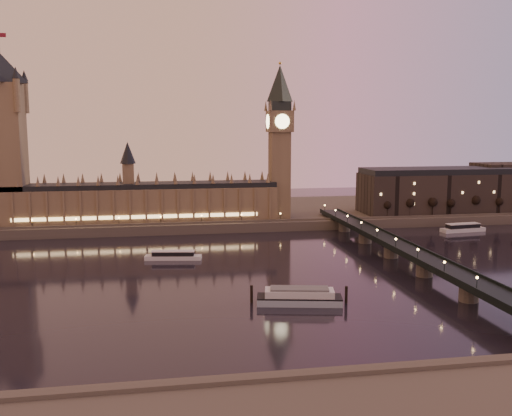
{
  "coord_description": "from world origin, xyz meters",
  "views": [
    {
      "loc": [
        -26.58,
        -255.57,
        68.14
      ],
      "look_at": [
        23.18,
        35.0,
        25.52
      ],
      "focal_mm": 40.0,
      "sensor_mm": 36.0,
      "label": 1
    }
  ],
  "objects": [
    {
      "name": "far_embankment",
      "position": [
        30.0,
        165.0,
        3.0
      ],
      "size": [
        560.0,
        130.0,
        6.0
      ],
      "primitive_type": "cube",
      "color": "#423D35",
      "rests_on": "ground"
    },
    {
      "name": "bare_tree_4",
      "position": [
        192.21,
        109.0,
        15.16
      ],
      "size": [
        6.04,
        6.04,
        12.27
      ],
      "color": "black",
      "rests_on": "ground"
    },
    {
      "name": "cruise_boat_a",
      "position": [
        -20.25,
        33.68,
        2.03
      ],
      "size": [
        29.41,
        10.55,
        4.61
      ],
      "rotation": [
        0.0,
        0.0,
        -0.15
      ],
      "color": "silver",
      "rests_on": "ground"
    },
    {
      "name": "moored_barge",
      "position": [
        25.71,
        -49.25,
        2.92
      ],
      "size": [
        36.94,
        15.53,
        6.91
      ],
      "rotation": [
        0.0,
        0.0,
        -0.2
      ],
      "color": "#93A8BB",
      "rests_on": "ground"
    },
    {
      "name": "bare_tree_1",
      "position": [
        141.9,
        109.0,
        15.16
      ],
      "size": [
        6.04,
        6.04,
        12.27
      ],
      "color": "black",
      "rests_on": "ground"
    },
    {
      "name": "bare_tree_3",
      "position": [
        175.44,
        109.0,
        15.16
      ],
      "size": [
        6.04,
        6.04,
        12.27
      ],
      "color": "black",
      "rests_on": "ground"
    },
    {
      "name": "victoria_tower",
      "position": [
        -120.0,
        121.0,
        65.79
      ],
      "size": [
        31.68,
        31.68,
        118.0
      ],
      "color": "brown",
      "rests_on": "ground"
    },
    {
      "name": "city_block",
      "position": [
        194.94,
        130.93,
        22.24
      ],
      "size": [
        155.0,
        45.0,
        34.0
      ],
      "color": "black",
      "rests_on": "ground"
    },
    {
      "name": "cruise_boat_b",
      "position": [
        167.27,
        80.46,
        2.41
      ],
      "size": [
        30.27,
        10.69,
        5.47
      ],
      "rotation": [
        0.0,
        0.0,
        0.11
      ],
      "color": "silver",
      "rests_on": "ground"
    },
    {
      "name": "bare_tree_0",
      "position": [
        125.13,
        109.0,
        15.16
      ],
      "size": [
        6.04,
        6.04,
        12.27
      ],
      "color": "black",
      "rests_on": "ground"
    },
    {
      "name": "westminster_bridge",
      "position": [
        91.61,
        0.0,
        5.52
      ],
      "size": [
        13.2,
        260.0,
        15.3
      ],
      "color": "black",
      "rests_on": "ground"
    },
    {
      "name": "big_ben",
      "position": [
        53.99,
        120.99,
        63.95
      ],
      "size": [
        17.68,
        17.68,
        104.0
      ],
      "color": "brown",
      "rests_on": "ground"
    },
    {
      "name": "palace_of_westminster",
      "position": [
        -40.12,
        120.99,
        21.71
      ],
      "size": [
        180.0,
        26.62,
        52.0
      ],
      "color": "brown",
      "rests_on": "ground"
    },
    {
      "name": "bare_tree_5",
      "position": [
        208.98,
        109.0,
        15.16
      ],
      "size": [
        6.04,
        6.04,
        12.27
      ],
      "color": "black",
      "rests_on": "ground"
    },
    {
      "name": "ground",
      "position": [
        0.0,
        0.0,
        0.0
      ],
      "size": [
        700.0,
        700.0,
        0.0
      ],
      "primitive_type": "plane",
      "color": "black",
      "rests_on": "ground"
    },
    {
      "name": "bare_tree_2",
      "position": [
        158.67,
        109.0,
        15.16
      ],
      "size": [
        6.04,
        6.04,
        12.27
      ],
      "color": "black",
      "rests_on": "ground"
    }
  ]
}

